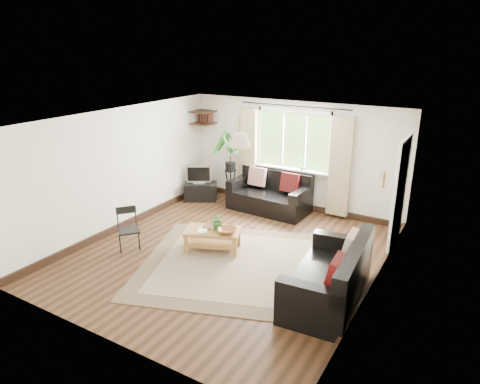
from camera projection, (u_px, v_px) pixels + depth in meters
The scene contains 24 objects.
floor at pixel (229, 254), 7.61m from camera, with size 5.50×5.50×0.00m, color black.
ceiling at pixel (227, 119), 6.82m from camera, with size 5.50×5.50×0.00m, color white.
wall_back at pixel (294, 156), 9.45m from camera, with size 5.00×0.02×2.40m, color silver.
wall_front at pixel (103, 256), 4.98m from camera, with size 5.00×0.02×2.40m, color silver.
wall_left at pixel (120, 169), 8.41m from camera, with size 0.02×5.50×2.40m, color silver.
wall_right at pixel (378, 220), 6.02m from camera, with size 0.02×5.50×2.40m, color silver.
rug at pixel (244, 265), 7.22m from camera, with size 3.41×2.92×0.02m, color beige.
window at pixel (294, 140), 9.31m from camera, with size 2.50×0.16×2.16m, color white, non-canonical shape.
door at pixel (399, 197), 7.48m from camera, with size 0.06×0.96×2.06m, color silver.
corner_shelf at pixel (203, 118), 10.10m from camera, with size 0.50×0.50×0.34m, color black, non-canonical shape.
pendant_lamp at pixel (240, 137), 7.26m from camera, with size 0.36×0.36×0.54m, color beige, non-canonical shape.
wall_sconce at pixel (383, 177), 6.12m from camera, with size 0.12×0.12×0.28m, color beige, non-canonical shape.
sofa_back at pixel (269, 193), 9.47m from camera, with size 1.75×0.88×0.83m, color black, non-canonical shape.
sofa_right at pixel (328, 273), 6.13m from camera, with size 0.92×1.84×0.87m, color black, non-canonical shape.
coffee_table at pixel (213, 240), 7.70m from camera, with size 0.98×0.53×0.40m, color olive, non-canonical shape.
table_plant at pixel (218, 221), 7.62m from camera, with size 0.28×0.24×0.30m, color #275A24.
bowl at pixel (227, 230), 7.50m from camera, with size 0.34×0.34×0.08m, color #945C33.
book_a at pixel (198, 230), 7.59m from camera, with size 0.17×0.23×0.02m, color white.
book_b at pixel (203, 226), 7.76m from camera, with size 0.17×0.23×0.02m, color #522C20.
tv_stand at pixel (201, 192), 10.20m from camera, with size 0.76×0.43×0.41m, color black.
tv at pixel (199, 174), 10.08m from camera, with size 0.58×0.19×0.45m, color #A5A5AA, non-canonical shape.
palm_stand at pixel (230, 167), 9.95m from camera, with size 0.64×0.64×1.64m, color black, non-canonical shape.
folding_chair at pixel (129, 231), 7.60m from camera, with size 0.41×0.41×0.79m, color black, non-canonical shape.
sill_plant at pixel (302, 164), 9.28m from camera, with size 0.14×0.10×0.27m, color #2D6023.
Camera 1 is at (3.64, -5.78, 3.54)m, focal length 32.00 mm.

